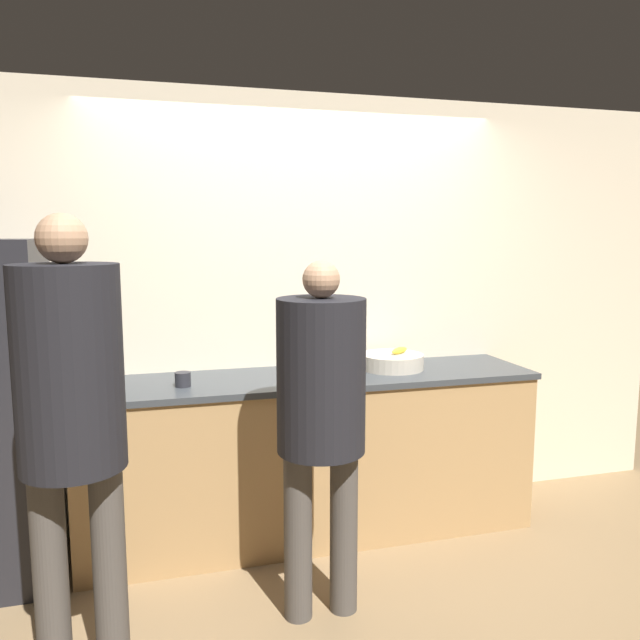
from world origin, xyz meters
name	(u,v)px	position (x,y,z in m)	size (l,w,h in m)	color
ground_plane	(327,561)	(0.00, 0.00, 0.00)	(14.00, 14.00, 0.00)	#8C704C
wall_back	(297,310)	(0.00, 0.68, 1.30)	(5.20, 0.06, 2.60)	beige
counter	(310,454)	(0.00, 0.37, 0.48)	(2.63, 0.66, 0.96)	tan
person_left	(71,404)	(-1.18, -0.61, 1.13)	(0.39, 0.39, 1.84)	#4C4742
person_center	(321,403)	(-0.16, -0.44, 1.01)	(0.40, 0.40, 1.65)	#4C4742
fruit_bowl	(392,361)	(0.52, 0.39, 1.00)	(0.38, 0.38, 0.13)	beige
utensil_crock	(306,360)	(0.00, 0.46, 1.03)	(0.10, 0.10, 0.31)	#ADA393
bottle_amber	(87,368)	(-1.23, 0.54, 1.03)	(0.07, 0.07, 0.20)	brown
cup_black	(183,379)	(-0.72, 0.28, 1.00)	(0.08, 0.08, 0.08)	#28282D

